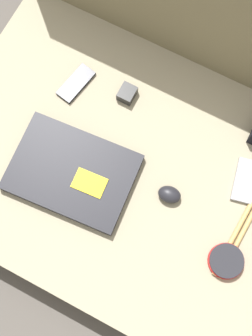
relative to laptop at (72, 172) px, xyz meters
The scene contains 10 objects.
ground_plane 0.22m from the laptop, 32.03° to the left, with size 8.00×8.00×0.00m, color #4C4742.
couch_seat 0.17m from the laptop, 32.03° to the left, with size 1.09×0.79×0.14m.
couch_backrest 0.60m from the laptop, 77.42° to the left, with size 1.09×0.20×0.54m.
laptop is the anchor object (origin of this frame).
computer_mouse 0.28m from the laptop, 14.26° to the left, with size 0.07×0.06×0.04m.
speaker_puck 0.49m from the laptop, ahead, with size 0.10×0.10×0.02m.
phone_silver 0.49m from the laptop, 24.89° to the left, with size 0.09×0.14×0.01m.
phone_black 0.28m from the laptop, 117.16° to the left, with size 0.07×0.13×0.01m.
charger_brick 0.29m from the laptop, 84.72° to the left, with size 0.05×0.05×0.03m.
drumstick_pair 0.50m from the laptop, 13.07° to the left, with size 0.05×0.37×0.01m.
Camera 1 is at (0.15, -0.29, 1.43)m, focal length 50.00 mm.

